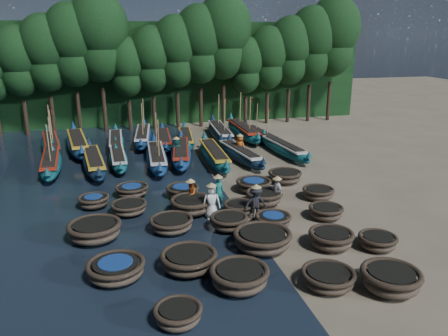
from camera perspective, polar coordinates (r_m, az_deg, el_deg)
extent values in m
plane|color=#7C715B|center=(24.55, 0.70, -4.04)|extent=(120.00, 120.00, 0.00)
cube|color=black|center=(46.15, -6.96, 12.22)|extent=(40.00, 3.00, 10.00)
ellipsoid|color=brown|center=(14.70, -6.00, -18.73)|extent=(1.76, 1.76, 0.56)
torus|color=#382C21|center=(14.55, -6.04, -17.89)|extent=(1.59, 1.59, 0.17)
cylinder|color=black|center=(14.53, -6.04, -17.78)|extent=(1.19, 1.19, 0.05)
ellipsoid|color=brown|center=(16.29, 2.03, -14.34)|extent=(2.49, 2.49, 0.74)
torus|color=#382C21|center=(16.11, 2.04, -13.28)|extent=(2.19, 2.19, 0.22)
cylinder|color=black|center=(16.09, 2.05, -13.14)|extent=(1.65, 1.65, 0.07)
ellipsoid|color=brown|center=(16.84, 13.42, -14.02)|extent=(2.10, 2.10, 0.59)
torus|color=#382C21|center=(16.70, 13.49, -13.21)|extent=(2.00, 2.00, 0.18)
cylinder|color=black|center=(16.68, 13.50, -13.10)|extent=(1.53, 1.53, 0.05)
ellipsoid|color=brown|center=(17.20, 20.90, -13.72)|extent=(2.38, 2.38, 0.75)
torus|color=#382C21|center=(17.03, 21.03, -12.70)|extent=(2.19, 2.19, 0.23)
cylinder|color=black|center=(17.00, 21.04, -12.57)|extent=(1.64, 1.64, 0.07)
ellipsoid|color=brown|center=(17.34, -13.90, -12.96)|extent=(2.67, 2.67, 0.65)
torus|color=#382C21|center=(17.19, -13.97, -12.08)|extent=(2.22, 2.22, 0.20)
cylinder|color=black|center=(17.17, -13.98, -11.97)|extent=(1.70, 1.70, 0.06)
cylinder|color=navy|center=(17.15, -13.99, -11.86)|extent=(1.30, 1.30, 0.04)
ellipsoid|color=brown|center=(17.45, -4.61, -12.18)|extent=(2.15, 2.15, 0.69)
torus|color=#382C21|center=(17.29, -4.63, -11.25)|extent=(2.25, 2.25, 0.21)
cylinder|color=black|center=(17.27, -4.64, -11.12)|extent=(1.71, 1.71, 0.06)
ellipsoid|color=brown|center=(18.99, 5.04, -9.53)|extent=(3.00, 3.00, 0.74)
torus|color=#382C21|center=(18.83, 5.06, -8.58)|extent=(2.53, 2.53, 0.23)
cylinder|color=black|center=(18.81, 5.07, -8.45)|extent=(1.93, 1.93, 0.07)
ellipsoid|color=brown|center=(19.60, 13.79, -9.19)|extent=(1.83, 1.83, 0.69)
torus|color=#382C21|center=(19.46, 13.86, -8.34)|extent=(1.97, 1.97, 0.21)
cylinder|color=black|center=(19.44, 13.87, -8.23)|extent=(1.48, 1.48, 0.06)
ellipsoid|color=brown|center=(20.10, 19.40, -9.21)|extent=(1.57, 1.57, 0.57)
torus|color=#382C21|center=(19.98, 19.47, -8.52)|extent=(1.67, 1.67, 0.17)
cylinder|color=black|center=(19.97, 19.48, -8.43)|extent=(1.26, 1.26, 0.05)
ellipsoid|color=brown|center=(20.52, -16.52, -8.07)|extent=(2.68, 2.68, 0.76)
torus|color=#382C21|center=(20.37, -16.60, -7.16)|extent=(2.41, 2.41, 0.23)
cylinder|color=black|center=(20.36, -16.61, -7.04)|extent=(1.83, 1.83, 0.07)
ellipsoid|color=brown|center=(20.72, -6.89, -7.43)|extent=(2.05, 2.05, 0.60)
torus|color=#382C21|center=(20.61, -6.92, -6.72)|extent=(2.06, 2.06, 0.18)
cylinder|color=black|center=(20.59, -6.92, -6.63)|extent=(1.57, 1.57, 0.05)
ellipsoid|color=brown|center=(20.72, 0.66, -7.24)|extent=(1.70, 1.70, 0.64)
torus|color=#382C21|center=(20.60, 0.66, -6.48)|extent=(1.82, 1.82, 0.19)
cylinder|color=black|center=(20.59, 0.66, -6.38)|extent=(1.37, 1.37, 0.06)
ellipsoid|color=brown|center=(20.99, 6.41, -7.04)|extent=(1.74, 1.74, 0.62)
torus|color=#382C21|center=(20.88, 6.44, -6.32)|extent=(1.76, 1.76, 0.19)
cylinder|color=black|center=(20.86, 6.44, -6.22)|extent=(1.32, 1.32, 0.06)
cylinder|color=navy|center=(20.85, 6.45, -6.13)|extent=(1.01, 1.01, 0.04)
ellipsoid|color=brown|center=(22.49, 13.15, -5.75)|extent=(1.99, 1.99, 0.59)
torus|color=#382C21|center=(22.38, 13.20, -5.10)|extent=(1.75, 1.75, 0.18)
cylinder|color=black|center=(22.37, 13.21, -5.01)|extent=(1.32, 1.32, 0.05)
ellipsoid|color=brown|center=(22.96, -12.30, -5.24)|extent=(2.12, 2.12, 0.57)
torus|color=#382C21|center=(22.86, -12.34, -4.62)|extent=(1.86, 1.86, 0.17)
cylinder|color=black|center=(22.84, -12.35, -4.54)|extent=(1.42, 1.42, 0.05)
ellipsoid|color=brown|center=(22.52, -4.24, -5.07)|extent=(2.26, 2.26, 0.76)
torus|color=#382C21|center=(22.38, -4.26, -4.22)|extent=(2.22, 2.22, 0.23)
cylinder|color=black|center=(22.37, -4.27, -4.11)|extent=(1.67, 1.67, 0.07)
ellipsoid|color=brown|center=(22.41, 2.02, -5.40)|extent=(1.86, 1.86, 0.57)
torus|color=#382C21|center=(22.31, 2.02, -4.76)|extent=(1.64, 1.64, 0.17)
cylinder|color=black|center=(22.29, 2.02, -4.68)|extent=(1.23, 1.23, 0.05)
ellipsoid|color=brown|center=(23.68, 5.26, -4.01)|extent=(2.37, 2.37, 0.71)
torus|color=#382C21|center=(23.56, 5.29, -3.26)|extent=(2.02, 2.02, 0.21)
cylinder|color=black|center=(23.54, 5.29, -3.16)|extent=(1.52, 1.52, 0.06)
ellipsoid|color=brown|center=(25.00, 12.18, -3.34)|extent=(2.18, 2.18, 0.57)
torus|color=#382C21|center=(24.91, 12.22, -2.76)|extent=(1.79, 1.79, 0.17)
cylinder|color=black|center=(24.90, 12.22, -2.69)|extent=(1.35, 1.35, 0.05)
ellipsoid|color=brown|center=(24.24, -16.64, -4.34)|extent=(1.79, 1.79, 0.58)
torus|color=#382C21|center=(24.14, -16.69, -3.74)|extent=(1.65, 1.65, 0.18)
cylinder|color=black|center=(24.13, -16.70, -3.66)|extent=(1.24, 1.24, 0.05)
cylinder|color=navy|center=(24.12, -16.71, -3.58)|extent=(0.95, 0.95, 0.04)
ellipsoid|color=brown|center=(25.39, -11.94, -3.01)|extent=(2.27, 2.27, 0.56)
torus|color=#382C21|center=(25.31, -11.97, -2.45)|extent=(1.90, 1.90, 0.17)
cylinder|color=black|center=(25.29, -11.98, -2.38)|extent=(1.45, 1.45, 0.05)
cylinder|color=navy|center=(25.28, -11.98, -2.31)|extent=(1.12, 1.12, 0.03)
ellipsoid|color=brown|center=(24.81, -5.44, -3.16)|extent=(2.18, 2.18, 0.58)
torus|color=#382C21|center=(24.72, -5.45, -2.57)|extent=(1.89, 1.89, 0.18)
cylinder|color=black|center=(24.71, -5.46, -2.49)|extent=(1.44, 1.44, 0.05)
cylinder|color=navy|center=(24.70, -5.46, -2.41)|extent=(1.11, 1.11, 0.04)
ellipsoid|color=brown|center=(25.62, 3.88, -2.41)|extent=(2.02, 2.02, 0.63)
torus|color=#382C21|center=(25.52, 3.90, -1.78)|extent=(2.09, 2.09, 0.19)
cylinder|color=black|center=(25.51, 3.90, -1.70)|extent=(1.59, 1.59, 0.06)
cylinder|color=navy|center=(25.50, 3.90, -1.62)|extent=(1.23, 1.23, 0.04)
ellipsoid|color=brown|center=(27.32, 7.94, -1.24)|extent=(1.97, 1.97, 0.66)
torus|color=#382C21|center=(27.23, 7.97, -0.62)|extent=(2.10, 2.10, 0.20)
cylinder|color=black|center=(27.21, 7.97, -0.54)|extent=(1.59, 1.59, 0.06)
ellipsoid|color=#0E4D50|center=(31.74, -21.68, 0.60)|extent=(1.98, 7.93, 0.98)
cone|color=#0E4D50|center=(35.29, -21.53, 3.27)|extent=(0.43, 0.43, 0.59)
cone|color=#0E4D50|center=(27.90, -22.14, -0.37)|extent=(0.43, 0.43, 0.49)
cube|color=#9C2413|center=(31.63, -21.76, 1.31)|extent=(1.47, 6.14, 0.12)
cube|color=black|center=(31.61, -21.77, 1.45)|extent=(1.15, 5.34, 0.10)
cylinder|color=#997F4C|center=(32.50, -21.72, 3.83)|extent=(0.07, 0.23, 2.75)
cylinder|color=#997F4C|center=(29.92, -21.94, 2.74)|extent=(0.07, 0.23, 2.75)
plane|color=red|center=(29.66, -21.91, 5.00)|extent=(0.00, 0.34, 0.34)
ellipsoid|color=#0D1E31|center=(30.83, -16.62, 0.67)|extent=(2.32, 8.15, 1.01)
cone|color=#0D1E31|center=(34.46, -17.24, 3.44)|extent=(0.44, 0.44, 0.60)
cone|color=#0D1E31|center=(26.91, -16.07, -0.32)|extent=(0.44, 0.44, 0.50)
cube|color=gold|center=(30.72, -16.69, 1.42)|extent=(1.73, 6.31, 0.12)
cube|color=black|center=(30.70, -16.70, 1.57)|extent=(1.38, 5.48, 0.10)
ellipsoid|color=#0E4D50|center=(31.69, -13.66, 1.24)|extent=(1.52, 7.19, 0.89)
cone|color=#0E4D50|center=(34.92, -14.02, 3.66)|extent=(0.39, 0.39, 0.54)
cone|color=#0E4D50|center=(28.19, -13.37, 0.42)|extent=(0.39, 0.39, 0.45)
cube|color=beige|center=(31.59, -13.71, 1.89)|extent=(1.12, 5.57, 0.11)
cube|color=black|center=(31.57, -13.72, 2.02)|extent=(0.85, 4.84, 0.09)
ellipsoid|color=navy|center=(30.98, -8.77, 1.28)|extent=(1.84, 8.13, 1.01)
cone|color=navy|center=(34.63, -9.17, 4.07)|extent=(0.44, 0.44, 0.61)
cone|color=navy|center=(27.04, -8.39, 0.28)|extent=(0.44, 0.44, 0.50)
cube|color=beige|center=(30.87, -8.81, 2.04)|extent=(1.36, 6.30, 0.12)
cube|color=black|center=(30.85, -8.82, 2.18)|extent=(1.05, 5.48, 0.10)
cylinder|color=#997F4C|center=(31.77, -8.84, 4.68)|extent=(0.07, 0.24, 2.82)
cylinder|color=#997F4C|center=(29.12, -8.56, 3.55)|extent=(0.07, 0.24, 2.82)
plane|color=red|center=(28.87, -8.37, 5.94)|extent=(0.00, 0.35, 0.35)
ellipsoid|color=navy|center=(31.91, -5.62, 1.89)|extent=(2.69, 8.38, 1.03)
cone|color=navy|center=(35.65, -5.68, 4.62)|extent=(0.45, 0.45, 0.62)
cone|color=navy|center=(27.87, -5.62, 0.95)|extent=(0.45, 0.45, 0.52)
cube|color=#9C2413|center=(31.79, -5.64, 2.64)|extent=(2.02, 6.48, 0.12)
cube|color=black|center=(31.77, -5.65, 2.78)|extent=(1.62, 5.62, 0.10)
ellipsoid|color=#0E4D50|center=(31.20, -1.31, 1.62)|extent=(1.75, 8.30, 1.03)
cone|color=#0E4D50|center=(34.88, -2.59, 4.41)|extent=(0.45, 0.45, 0.62)
cone|color=#0E4D50|center=(27.25, 0.31, 0.65)|extent=(0.45, 0.45, 0.52)
cube|color=gold|center=(31.09, -1.31, 2.39)|extent=(1.29, 6.43, 0.12)
cube|color=black|center=(31.07, -1.31, 2.53)|extent=(0.99, 5.59, 0.10)
ellipsoid|color=#0D1E31|center=(31.66, 2.11, 1.75)|extent=(2.39, 7.67, 0.94)
cone|color=#0D1E31|center=(34.80, -0.37, 4.22)|extent=(0.42, 0.42, 0.57)
cone|color=#0D1E31|center=(28.31, 5.17, 1.02)|extent=(0.42, 0.42, 0.47)
cube|color=beige|center=(31.55, 2.12, 2.45)|extent=(1.79, 5.94, 0.11)
cube|color=black|center=(31.54, 2.12, 2.58)|extent=(1.43, 5.15, 0.09)
ellipsoid|color=#0E4D50|center=(33.45, 7.83, 2.45)|extent=(2.06, 7.64, 0.94)
cone|color=#0E4D50|center=(36.52, 5.24, 4.77)|extent=(0.42, 0.42, 0.57)
cone|color=#0E4D50|center=(30.20, 11.05, 1.79)|extent=(0.42, 0.42, 0.47)
cube|color=beige|center=(33.35, 7.86, 3.10)|extent=(1.54, 5.92, 0.11)
cube|color=black|center=(33.33, 7.87, 3.23)|extent=(1.21, 5.14, 0.09)
ellipsoid|color=#0E4D50|center=(36.96, -21.62, 2.84)|extent=(2.71, 8.13, 1.00)
cone|color=#0E4D50|center=(40.63, -21.98, 4.95)|extent=(0.44, 0.44, 0.60)
cone|color=#0E4D50|center=(33.02, -21.42, 2.34)|extent=(0.44, 0.44, 0.50)
cube|color=#9C2413|center=(36.86, -21.69, 3.47)|extent=(2.03, 6.29, 0.12)
cube|color=black|center=(36.85, -21.71, 3.59)|extent=(1.64, 5.46, 0.10)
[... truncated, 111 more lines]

